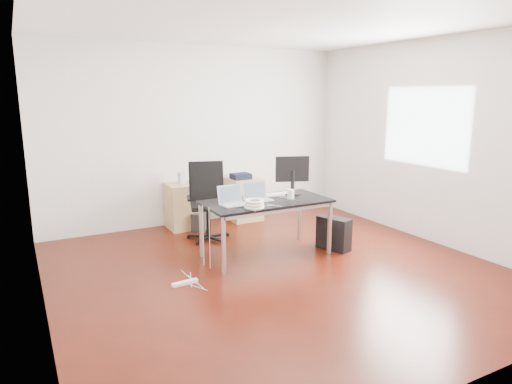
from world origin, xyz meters
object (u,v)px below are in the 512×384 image
filing_cabinet_right (244,199)px  pc_tower (334,233)px  desk (266,204)px  filing_cabinet_left (184,206)px  office_chair (207,197)px

filing_cabinet_right → pc_tower: filing_cabinet_right is taller
desk → pc_tower: size_ratio=3.56×
desk → filing_cabinet_left: size_ratio=2.29×
office_chair → filing_cabinet_left: 0.71m
desk → office_chair: (-0.38, 1.04, -0.07)m
office_chair → filing_cabinet_left: bearing=119.4°
filing_cabinet_left → filing_cabinet_right: 1.04m
filing_cabinet_left → pc_tower: filing_cabinet_left is taller
office_chair → filing_cabinet_left: size_ratio=1.54×
pc_tower → desk: bearing=147.7°
filing_cabinet_right → pc_tower: (0.39, -1.91, -0.13)m
office_chair → filing_cabinet_right: 1.14m
filing_cabinet_left → pc_tower: size_ratio=1.56×
office_chair → desk: bearing=-52.3°
filing_cabinet_left → pc_tower: (1.43, -1.91, -0.13)m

